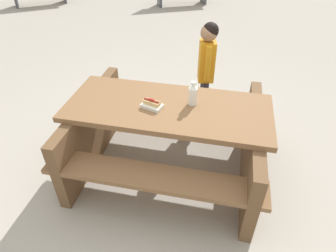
# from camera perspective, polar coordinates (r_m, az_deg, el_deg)

# --- Properties ---
(ground_plane) EXTENTS (30.00, 30.00, 0.00)m
(ground_plane) POSITION_cam_1_polar(r_m,az_deg,el_deg) (3.06, 0.00, -7.82)
(ground_plane) COLOR #ADA599
(ground_plane) RESTS_ON ground
(picnic_table) EXTENTS (2.17, 1.93, 0.75)m
(picnic_table) POSITION_cam_1_polar(r_m,az_deg,el_deg) (2.77, 0.00, -1.32)
(picnic_table) COLOR brown
(picnic_table) RESTS_ON ground
(soda_bottle) EXTENTS (0.08, 0.08, 0.22)m
(soda_bottle) POSITION_cam_1_polar(r_m,az_deg,el_deg) (2.57, 4.85, 6.16)
(soda_bottle) COLOR silver
(soda_bottle) RESTS_ON picnic_table
(hotdog_tray) EXTENTS (0.19, 0.12, 0.08)m
(hotdog_tray) POSITION_cam_1_polar(r_m,az_deg,el_deg) (2.55, -3.15, 4.22)
(hotdog_tray) COLOR white
(hotdog_tray) RESTS_ON picnic_table
(child_in_coat) EXTENTS (0.24, 0.26, 1.20)m
(child_in_coat) POSITION_cam_1_polar(r_m,az_deg,el_deg) (3.36, 7.52, 12.27)
(child_in_coat) COLOR #262633
(child_in_coat) RESTS_ON ground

